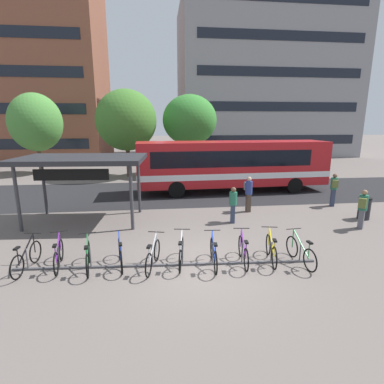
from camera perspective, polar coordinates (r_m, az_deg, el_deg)
The scene contains 25 objects.
ground at distance 9.40m, azimuth 1.98°, elevation -14.03°, with size 200.00×200.00×0.00m, color #6B605B.
bus_lane_asphalt at distance 18.70m, azimuth -2.42°, elevation -0.10°, with size 80.00×7.20×0.01m, color #232326.
city_bus at distance 18.93m, azimuth 8.05°, elevation 5.40°, with size 12.13×3.13×3.20m.
bike_rack at distance 9.33m, azimuth -4.78°, elevation -13.63°, with size 9.28×0.55×0.70m.
parked_bicycle_black_0 at distance 10.22m, azimuth -29.50°, elevation -11.14°, with size 0.52×1.72×0.99m.
parked_bicycle_purple_1 at distance 9.96m, azimuth -24.54°, elevation -11.21°, with size 0.52×1.71×0.99m.
parked_bicycle_green_2 at distance 9.51m, azimuth -19.59°, elevation -11.92°, with size 0.52×1.70×0.99m.
parked_bicycle_blue_3 at distance 9.45m, azimuth -13.76°, elevation -11.68°, with size 0.52×1.70×0.99m.
parked_bicycle_silver_4 at distance 9.13m, azimuth -7.61°, elevation -12.31°, with size 0.59×1.69×0.99m.
parked_bicycle_silver_5 at distance 9.28m, azimuth -2.12°, elevation -11.76°, with size 0.52×1.71×0.99m.
parked_bicycle_blue_6 at distance 9.21m, azimuth 4.24°, elevation -11.99°, with size 0.52×1.72×0.99m.
parked_bicycle_purple_7 at distance 9.49m, azimuth 9.95°, elevation -11.38°, with size 0.52×1.72×0.99m.
parked_bicycle_yellow_8 at distance 9.79m, azimuth 15.16°, elevation -10.86°, with size 0.52×1.70×0.99m.
parked_bicycle_green_9 at distance 9.92m, azimuth 20.38°, elevation -10.93°, with size 0.52×1.72×0.99m.
transit_shelter at distance 13.56m, azimuth -20.75°, elevation 5.60°, with size 5.50×3.54×2.90m.
commuter_red_pack_0 at distance 12.99m, azimuth 8.00°, elevation -1.98°, with size 0.44×0.58×1.61m.
commuter_olive_pack_1 at distance 13.98m, azimuth 30.29°, elevation -2.50°, with size 0.59×0.59×1.66m.
commuter_olive_pack_2 at distance 17.11m, azimuth 25.90°, elevation 0.78°, with size 0.48×0.60×1.75m.
commuter_grey_pack_3 at distance 14.71m, azimuth 10.94°, elevation 0.08°, with size 0.36×0.54×1.77m.
trash_bin at distance 15.58m, azimuth 30.52°, elevation -2.72°, with size 0.55×0.55×1.03m.
street_tree_0 at distance 28.84m, azimuth -28.15°, elevation 11.84°, with size 4.34×4.34×6.82m.
street_tree_1 at distance 24.49m, azimuth -12.68°, elevation 13.44°, with size 4.78×4.78×6.94m.
street_tree_2 at distance 25.19m, azimuth -0.46°, elevation 13.80°, with size 4.50×4.50×6.65m.
building_left_wing at distance 41.79m, azimuth -29.51°, elevation 20.64°, with size 17.17×10.78×21.75m.
building_right_wing at distance 44.65m, azimuth 13.44°, elevation 19.94°, with size 22.72×13.24×19.62m.
Camera 1 is at (-1.25, -8.27, 4.30)m, focal length 27.40 mm.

